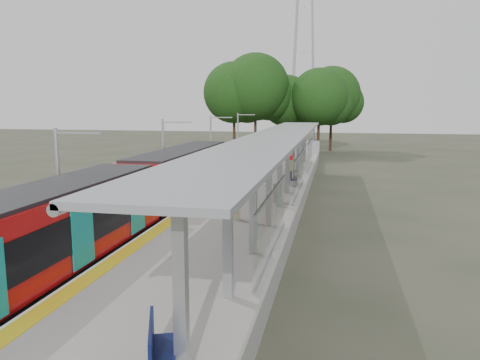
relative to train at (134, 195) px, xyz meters
name	(u,v)px	position (x,y,z in m)	size (l,w,h in m)	color
ground	(133,360)	(4.50, -10.32, -2.05)	(200.00, 200.00, 0.00)	#474438
trackbed	(195,197)	(0.00, 9.68, -1.93)	(3.00, 70.00, 0.24)	#59544C
platform	(260,194)	(4.50, 9.68, -1.55)	(6.00, 50.00, 1.00)	gray
tactile_strip	(222,185)	(1.95, 9.68, -1.04)	(0.60, 50.00, 0.02)	gold
end_fence	(294,145)	(4.50, 34.63, -0.45)	(6.00, 0.10, 1.20)	#9EA0A5
train	(134,195)	(0.00, 0.00, 0.00)	(2.74, 27.60, 3.62)	black
canopy	(278,143)	(6.11, 5.87, 2.15)	(3.27, 38.00, 3.66)	#9EA0A5
pylon	(304,30)	(3.50, 62.68, 16.95)	(8.00, 4.00, 38.00)	#9EA0A5
tree_cluster	(282,93)	(2.14, 42.11, 5.76)	(20.44, 13.55, 12.98)	#382316
catenary_masts	(165,157)	(-1.72, 8.68, 0.86)	(2.08, 48.16, 5.40)	#9EA0A5
bench_near	(157,350)	(6.03, -12.43, -0.46)	(1.06, 1.72, 1.13)	#0D1645
bench_mid	(292,177)	(6.55, 10.63, -0.53)	(0.62, 1.50, 0.99)	#0D1645
bench_far	(291,169)	(6.09, 14.63, -0.53)	(0.86, 1.52, 1.00)	#0D1645
info_pillar_near	(236,203)	(4.87, 0.44, -0.27)	(0.41, 0.41, 1.80)	beige
info_pillar_far	(290,172)	(6.38, 10.46, -0.18)	(0.45, 0.45, 2.01)	beige
litter_bin	(278,193)	(6.28, 4.73, -0.54)	(0.50, 0.50, 1.03)	#9EA0A5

